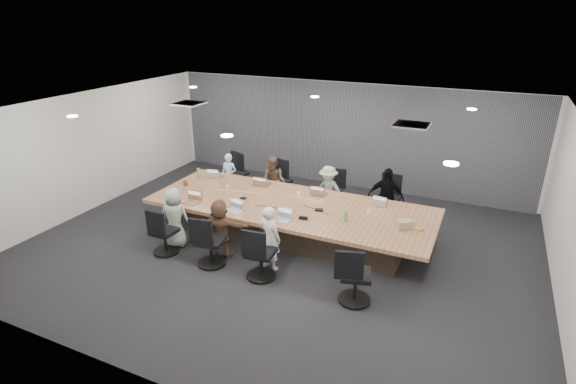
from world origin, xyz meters
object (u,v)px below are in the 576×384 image
at_px(laptop_4, 191,202).
at_px(laptop_1, 263,184).
at_px(chair_5, 211,245).
at_px(bottle_clear, 228,190).
at_px(bottle_green_right, 346,216).
at_px(person_3, 386,197).
at_px(snack_packet, 418,229).
at_px(laptop_0, 217,176).
at_px(mug_brown, 185,183).
at_px(chair_4, 165,235).
at_px(person_6, 270,238).
at_px(chair_2, 333,195).
at_px(canvas_bag, 405,224).
at_px(conference_table, 290,219).
at_px(person_1, 274,181).
at_px(person_2, 328,191).
at_px(stapler, 303,218).
at_px(chair_0, 236,176).
at_px(chair_7, 356,279).
at_px(person_5, 220,229).
at_px(person_4, 175,217).
at_px(chair_3, 388,202).
at_px(chair_6, 261,257).
at_px(laptop_6, 282,220).
at_px(bottle_green_left, 199,173).
at_px(laptop_5, 234,211).
at_px(laptop_3, 380,203).
at_px(chair_1, 280,184).
at_px(laptop_2, 320,193).

bearing_deg(laptop_4, laptop_1, 59.08).
bearing_deg(laptop_4, chair_5, -41.41).
bearing_deg(bottle_clear, bottle_green_right, -5.33).
bearing_deg(person_3, snack_packet, -61.14).
relative_size(laptop_0, mug_brown, 2.51).
distance_m(chair_4, person_6, 2.19).
xyz_separation_m(chair_2, canvas_bag, (2.04, -1.83, 0.44)).
xyz_separation_m(conference_table, person_1, (-1.05, 1.35, 0.22)).
xyz_separation_m(person_2, stapler, (0.18, -1.92, 0.17)).
xyz_separation_m(laptop_1, person_6, (1.25, -2.15, -0.12)).
xyz_separation_m(chair_0, chair_7, (4.28, -3.40, -0.01)).
xyz_separation_m(chair_4, person_5, (1.08, 0.35, 0.20)).
bearing_deg(laptop_1, person_4, 65.24).
xyz_separation_m(chair_3, person_1, (-2.77, -0.35, 0.18)).
xyz_separation_m(chair_6, bottle_clear, (-1.68, 1.64, 0.42)).
xyz_separation_m(person_1, person_4, (-0.90, -2.70, 0.01)).
bearing_deg(laptop_6, chair_0, 138.38).
xyz_separation_m(conference_table, chair_7, (1.95, -1.70, 0.03)).
xyz_separation_m(person_4, bottle_green_left, (-0.70, 1.85, 0.24)).
relative_size(chair_7, laptop_5, 2.53).
distance_m(chair_3, laptop_0, 4.16).
distance_m(chair_0, laptop_3, 4.16).
bearing_deg(chair_3, canvas_bag, 112.89).
height_order(chair_6, person_4, person_4).
bearing_deg(bottle_green_right, laptop_3, 70.74).
bearing_deg(person_6, chair_7, 177.82).
bearing_deg(chair_3, mug_brown, 23.92).
distance_m(laptop_5, person_6, 1.21).
height_order(person_5, person_6, person_6).
xyz_separation_m(chair_3, laptop_4, (-3.67, -2.50, 0.31)).
bearing_deg(person_3, bottle_clear, -160.13).
relative_size(chair_1, person_5, 0.70).
bearing_deg(chair_6, laptop_6, 84.98).
bearing_deg(person_5, chair_6, 148.27).
bearing_deg(bottle_green_left, laptop_4, -61.74).
height_order(laptop_3, canvas_bag, canvas_bag).
height_order(bottle_clear, mug_brown, bottle_clear).
distance_m(laptop_5, laptop_6, 1.07).
bearing_deg(person_4, laptop_3, -163.47).
relative_size(bottle_green_right, canvas_bag, 0.77).
xyz_separation_m(conference_table, chair_1, (-1.05, 1.70, 0.02)).
bearing_deg(snack_packet, person_1, 158.56).
bearing_deg(person_2, laptop_4, -122.66).
relative_size(chair_0, person_1, 0.71).
height_order(chair_0, snack_packet, chair_0).
height_order(laptop_2, bottle_clear, bottle_clear).
distance_m(laptop_0, laptop_2, 2.69).
height_order(chair_2, person_6, person_6).
relative_size(laptop_1, person_2, 0.29).
bearing_deg(laptop_5, laptop_6, 13.58).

